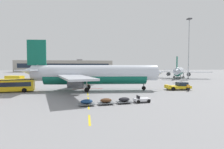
# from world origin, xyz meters

# --- Properties ---
(ground) EXTENTS (400.00, 400.00, 0.00)m
(ground) POSITION_xyz_m (40.00, 40.00, 0.00)
(ground) COLOR gray
(apron_paint_markings) EXTENTS (8.00, 95.71, 0.01)m
(apron_paint_markings) POSITION_xyz_m (18.00, 38.36, 0.00)
(apron_paint_markings) COLOR yellow
(apron_paint_markings) RESTS_ON ground
(airliner_foreground) EXTENTS (34.82, 34.51, 12.20)m
(airliner_foreground) POSITION_xyz_m (19.42, 18.66, 3.95)
(airliner_foreground) COLOR silver
(airliner_foreground) RESTS_ON ground
(pushback_tug) EXTENTS (6.04, 3.28, 2.08)m
(pushback_tug) POSITION_xyz_m (40.76, 16.90, 0.90)
(pushback_tug) COLOR yellow
(pushback_tug) RESTS_ON ground
(airliner_mid_left) EXTENTS (25.21, 26.98, 10.24)m
(airliner_mid_left) POSITION_xyz_m (63.90, 58.23, 3.32)
(airliner_mid_left) COLOR silver
(airliner_mid_left) RESTS_ON ground
(apron_shuttle_bus) EXTENTS (12.29, 4.45, 3.00)m
(apron_shuttle_bus) POSITION_xyz_m (-0.46, 18.46, 1.75)
(apron_shuttle_bus) COLOR yellow
(apron_shuttle_bus) RESTS_ON ground
(catering_truck) EXTENTS (4.07, 7.38, 3.14)m
(catering_truck) POSITION_xyz_m (33.08, 39.43, 1.65)
(catering_truck) COLOR black
(catering_truck) RESTS_ON ground
(fuel_service_truck) EXTENTS (7.40, 4.33, 3.14)m
(fuel_service_truck) POSITION_xyz_m (-2.41, 30.51, 1.65)
(fuel_service_truck) COLOR black
(fuel_service_truck) RESTS_ON ground
(baggage_train) EXTENTS (11.69, 3.15, 1.14)m
(baggage_train) POSITION_xyz_m (22.19, 2.70, 0.53)
(baggage_train) COLOR silver
(baggage_train) RESTS_ON ground
(ground_crew_worker) EXTENTS (0.60, 0.43, 1.74)m
(ground_crew_worker) POSITION_xyz_m (41.55, 13.95, 1.00)
(ground_crew_worker) COLOR #232328
(ground_crew_worker) RESTS_ON ground
(apron_light_mast_far) EXTENTS (1.80, 1.80, 27.28)m
(apron_light_mast_far) POSITION_xyz_m (63.45, 49.40, 16.78)
(apron_light_mast_far) COLOR slate
(apron_light_mast_far) RESTS_ON ground
(terminal_satellite) EXTENTS (96.76, 22.80, 13.31)m
(terminal_satellite) POSITION_xyz_m (-3.68, 167.72, 5.87)
(terminal_satellite) COLOR #9E998E
(terminal_satellite) RESTS_ON ground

